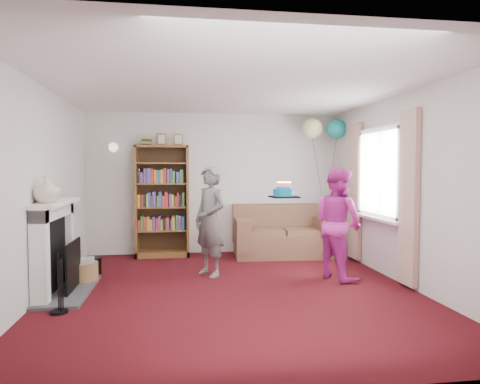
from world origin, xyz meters
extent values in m
plane|color=#35080B|center=(0.00, 0.00, 0.00)|extent=(5.00, 5.00, 0.00)
cube|color=silver|center=(0.00, 2.51, 1.25)|extent=(4.50, 0.02, 2.50)
cube|color=silver|center=(-2.26, 0.00, 1.25)|extent=(0.02, 5.00, 2.50)
cube|color=silver|center=(2.26, 0.00, 1.25)|extent=(0.02, 5.00, 2.50)
cube|color=white|center=(0.00, 0.00, 2.50)|extent=(4.50, 5.00, 0.01)
cube|color=#3F3F42|center=(-2.00, 0.20, 0.02)|extent=(0.55, 1.40, 0.04)
cube|color=white|center=(-2.15, -0.35, 0.53)|extent=(0.18, 0.14, 1.06)
cube|color=white|center=(-2.15, 0.75, 0.53)|extent=(0.18, 0.14, 1.06)
cube|color=white|center=(-2.15, 0.20, 1.00)|extent=(0.18, 1.24, 0.16)
cube|color=white|center=(-2.12, 0.20, 1.10)|extent=(0.28, 1.35, 0.05)
cube|color=black|center=(-2.17, 0.20, 0.48)|extent=(0.10, 0.80, 0.86)
cube|color=black|center=(-1.93, 0.20, 0.33)|extent=(0.02, 0.70, 0.60)
cylinder|color=black|center=(-1.90, -0.58, 0.32)|extent=(0.18, 0.18, 0.64)
cylinder|color=black|center=(-1.87, 1.00, 0.13)|extent=(0.26, 0.26, 0.26)
cube|color=white|center=(2.21, 0.60, 2.08)|extent=(0.08, 1.30, 0.08)
cube|color=white|center=(2.21, 0.60, 0.82)|extent=(0.08, 1.30, 0.08)
cube|color=white|center=(2.24, 0.60, 1.45)|extent=(0.01, 1.15, 1.20)
cube|color=white|center=(2.18, 0.60, 0.79)|extent=(0.14, 1.32, 0.04)
cube|color=#BBAC8D|center=(2.20, -0.22, 1.15)|extent=(0.07, 0.38, 2.20)
cube|color=#BBAC8D|center=(2.20, 1.42, 1.15)|extent=(0.07, 0.38, 2.20)
cylinder|color=gold|center=(-1.75, 2.45, 1.90)|extent=(0.04, 0.12, 0.04)
sphere|color=white|center=(-1.75, 2.36, 1.88)|extent=(0.16, 0.16, 0.16)
cube|color=#472B14|center=(-0.93, 2.46, 0.96)|extent=(0.91, 0.04, 1.91)
cube|color=brown|center=(-1.36, 2.27, 0.96)|extent=(0.04, 0.42, 1.91)
cube|color=brown|center=(-0.50, 2.27, 0.96)|extent=(0.04, 0.42, 1.91)
cube|color=brown|center=(-0.93, 2.27, 1.89)|extent=(0.91, 0.42, 0.04)
cube|color=brown|center=(-0.93, 2.27, 0.05)|extent=(0.91, 0.42, 0.10)
cube|color=brown|center=(-0.93, 2.27, 0.45)|extent=(0.83, 0.38, 0.03)
cube|color=brown|center=(-0.93, 2.27, 0.85)|extent=(0.83, 0.38, 0.02)
cube|color=brown|center=(-0.93, 2.27, 1.26)|extent=(0.83, 0.38, 0.02)
cube|color=brown|center=(-0.93, 2.27, 1.61)|extent=(0.83, 0.38, 0.02)
cube|color=maroon|center=(-1.18, 2.25, 1.97)|extent=(0.16, 0.22, 0.12)
cube|color=brown|center=(-0.93, 2.32, 2.02)|extent=(0.16, 0.02, 0.20)
cube|color=brown|center=(-0.65, 2.32, 2.02)|extent=(0.16, 0.02, 0.20)
cube|color=brown|center=(1.14, 2.00, 0.19)|extent=(1.66, 0.88, 0.39)
cube|color=brown|center=(1.14, 2.32, 0.54)|extent=(1.66, 0.24, 0.68)
cube|color=brown|center=(0.43, 2.00, 0.39)|extent=(0.24, 0.83, 0.54)
cube|color=brown|center=(1.84, 2.00, 0.39)|extent=(0.24, 0.83, 0.54)
cube|color=brown|center=(0.77, 1.92, 0.42)|extent=(0.70, 0.58, 0.12)
cube|color=brown|center=(1.51, 1.92, 0.42)|extent=(0.70, 0.58, 0.12)
cylinder|color=#936844|center=(-1.90, 0.63, 0.14)|extent=(0.36, 0.36, 0.27)
cube|color=beige|center=(-1.90, 0.63, 0.30)|extent=(0.25, 0.20, 0.06)
imported|color=black|center=(-0.22, 0.80, 0.77)|extent=(0.63, 0.68, 1.55)
imported|color=#BF2694|center=(1.51, 0.39, 0.76)|extent=(0.82, 0.91, 1.53)
cube|color=black|center=(0.80, 0.60, 1.12)|extent=(0.36, 0.36, 0.02)
cylinder|color=#0C6A96|center=(0.80, 0.60, 1.18)|extent=(0.30, 0.30, 0.10)
cylinder|color=#0C6A96|center=(0.80, 0.60, 1.24)|extent=(0.22, 0.22, 0.04)
cylinder|color=pink|center=(0.89, 0.60, 1.27)|extent=(0.01, 0.01, 0.09)
sphere|color=orange|center=(0.89, 0.60, 1.32)|extent=(0.02, 0.02, 0.02)
cylinder|color=pink|center=(0.88, 0.63, 1.27)|extent=(0.01, 0.01, 0.09)
sphere|color=orange|center=(0.88, 0.63, 1.32)|extent=(0.02, 0.02, 0.02)
cylinder|color=pink|center=(0.87, 0.65, 1.27)|extent=(0.01, 0.01, 0.09)
sphere|color=orange|center=(0.87, 0.65, 1.32)|extent=(0.02, 0.02, 0.02)
cylinder|color=pink|center=(0.85, 0.67, 1.27)|extent=(0.01, 0.01, 0.09)
sphere|color=orange|center=(0.85, 0.67, 1.32)|extent=(0.02, 0.02, 0.02)
cylinder|color=pink|center=(0.82, 0.68, 1.27)|extent=(0.01, 0.01, 0.09)
sphere|color=orange|center=(0.82, 0.68, 1.32)|extent=(0.02, 0.02, 0.02)
cylinder|color=pink|center=(0.79, 0.68, 1.27)|extent=(0.01, 0.01, 0.09)
sphere|color=orange|center=(0.79, 0.68, 1.32)|extent=(0.02, 0.02, 0.02)
cylinder|color=pink|center=(0.76, 0.67, 1.27)|extent=(0.01, 0.01, 0.09)
sphere|color=orange|center=(0.76, 0.67, 1.32)|extent=(0.02, 0.02, 0.02)
cylinder|color=pink|center=(0.73, 0.65, 1.27)|extent=(0.01, 0.01, 0.09)
sphere|color=orange|center=(0.73, 0.65, 1.32)|extent=(0.02, 0.02, 0.02)
cylinder|color=pink|center=(0.72, 0.63, 1.27)|extent=(0.01, 0.01, 0.09)
sphere|color=orange|center=(0.72, 0.63, 1.32)|extent=(0.02, 0.02, 0.02)
cylinder|color=pink|center=(0.71, 0.60, 1.27)|extent=(0.01, 0.01, 0.09)
sphere|color=orange|center=(0.71, 0.60, 1.32)|extent=(0.02, 0.02, 0.02)
cylinder|color=pink|center=(0.72, 0.57, 1.27)|extent=(0.01, 0.01, 0.09)
sphere|color=orange|center=(0.72, 0.57, 1.32)|extent=(0.02, 0.02, 0.02)
cylinder|color=pink|center=(0.73, 0.54, 1.27)|extent=(0.01, 0.01, 0.09)
sphere|color=orange|center=(0.73, 0.54, 1.32)|extent=(0.02, 0.02, 0.02)
cylinder|color=pink|center=(0.76, 0.52, 1.27)|extent=(0.01, 0.01, 0.09)
sphere|color=orange|center=(0.76, 0.52, 1.32)|extent=(0.02, 0.02, 0.02)
cylinder|color=pink|center=(0.79, 0.51, 1.27)|extent=(0.01, 0.01, 0.09)
sphere|color=orange|center=(0.79, 0.51, 1.32)|extent=(0.02, 0.02, 0.02)
cylinder|color=pink|center=(0.82, 0.51, 1.27)|extent=(0.01, 0.01, 0.09)
sphere|color=orange|center=(0.82, 0.51, 1.32)|extent=(0.02, 0.02, 0.02)
cylinder|color=pink|center=(0.85, 0.52, 1.27)|extent=(0.01, 0.01, 0.09)
sphere|color=orange|center=(0.85, 0.52, 1.32)|extent=(0.02, 0.02, 0.02)
cylinder|color=pink|center=(0.87, 0.54, 1.27)|extent=(0.01, 0.01, 0.09)
sphere|color=orange|center=(0.87, 0.54, 1.32)|extent=(0.02, 0.02, 0.02)
cylinder|color=pink|center=(0.88, 0.57, 1.27)|extent=(0.01, 0.01, 0.09)
sphere|color=orange|center=(0.88, 0.57, 1.32)|extent=(0.02, 0.02, 0.02)
sphere|color=#3F3F3F|center=(1.84, 1.80, 0.67)|extent=(0.02, 0.02, 0.02)
sphere|color=teal|center=(2.12, 2.08, 2.22)|extent=(0.35, 0.35, 0.35)
sphere|color=#E1E88E|center=(1.68, 2.08, 2.22)|extent=(0.35, 0.35, 0.35)
imported|color=beige|center=(-2.12, -0.15, 1.28)|extent=(0.31, 0.31, 0.31)
camera|label=1|loc=(-0.66, -5.20, 1.50)|focal=32.00mm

